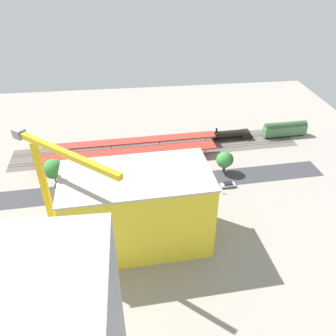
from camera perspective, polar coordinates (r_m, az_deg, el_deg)
name	(u,v)px	position (r m, az deg, el deg)	size (l,w,h in m)	color
ground_plane	(164,180)	(108.39, -0.65, -2.02)	(165.72, 165.72, 0.00)	gray
rail_bed	(158,148)	(125.31, -1.71, 3.37)	(103.57, 14.56, 0.01)	#5B544C
street_asphalt	(165,184)	(106.72, -0.52, -2.67)	(103.57, 9.00, 0.01)	#38383D
track_rails	(158,148)	(125.22, -1.71, 3.44)	(103.45, 13.24, 0.12)	#9E9EA8
platform_canopy_near	(128,152)	(116.52, -6.74, 2.67)	(61.36, 8.48, 3.83)	#A82D23
platform_canopy_far	(135,141)	(122.59, -5.48, 4.58)	(58.41, 7.22, 4.16)	#B73328
locomotive	(232,135)	(132.59, 10.70, 5.47)	(16.03, 3.53, 5.11)	black
passenger_coach	(285,129)	(139.49, 19.03, 6.24)	(17.17, 3.76, 5.90)	black
parked_car_0	(228,185)	(106.76, 9.99, -2.79)	(4.70, 2.12, 1.56)	black
parked_car_1	(205,185)	(105.46, 6.22, -2.88)	(4.75, 1.91, 1.77)	black
parked_car_2	(180,189)	(103.60, 1.98, -3.49)	(4.65, 2.21, 1.58)	black
parked_car_3	(157,189)	(103.45, -1.92, -3.55)	(4.25, 2.07, 1.59)	black
parked_car_4	(129,191)	(103.38, -6.48, -3.80)	(4.20, 2.04, 1.60)	black
parked_car_5	(105,193)	(103.38, -10.56, -4.19)	(4.67, 2.14, 1.76)	black
construction_building	(138,210)	(82.08, -5.03, -7.03)	(33.47, 17.28, 19.91)	yellow
construction_roof_slab	(136,175)	(75.85, -5.40, -1.21)	(34.07, 17.88, 0.40)	#B7B2A8
tower_crane	(52,185)	(79.48, -18.85, -2.71)	(23.50, 21.10, 30.09)	gray
box_truck_0	(184,195)	(99.55, 2.74, -4.62)	(9.46, 3.21, 3.34)	black
street_tree_0	(224,160)	(110.95, 9.41, 1.33)	(5.23, 5.23, 7.35)	brown
street_tree_1	(53,169)	(110.34, -18.70, -0.16)	(6.16, 6.16, 8.13)	brown
street_tree_2	(226,159)	(111.15, 9.66, 1.42)	(4.94, 4.94, 7.27)	brown
traffic_light	(210,178)	(102.59, 7.10, -1.68)	(0.50, 0.36, 6.54)	#333333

